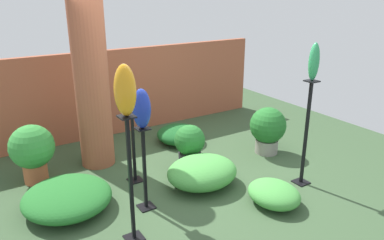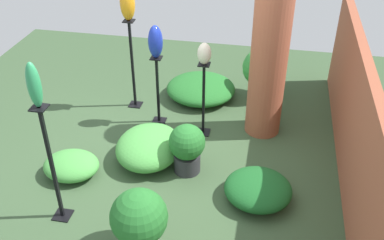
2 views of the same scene
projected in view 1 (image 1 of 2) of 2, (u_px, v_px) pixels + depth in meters
The scene contains 18 objects.
ground_plane at pixel (194, 178), 5.51m from camera, with size 8.00×8.00×0.00m, color #385133.
brick_wall_back at pixel (128, 91), 7.11m from camera, with size 5.60×0.12×1.59m, color #9E5138.
brick_pillar at pixel (91, 81), 5.53m from camera, with size 0.51×0.51×2.69m, color #9E5138.
pedestal_cobalt at pixel (145, 173), 4.60m from camera, with size 0.20×0.20×1.08m.
pedestal_amber at pixel (131, 185), 3.95m from camera, with size 0.20×0.20×1.45m.
pedestal_jade at pixel (306, 138), 5.14m from camera, with size 0.20×0.20×1.50m.
pedestal_ivory at pixel (134, 148), 5.25m from camera, with size 0.20×0.20×1.13m.
art_vase_cobalt at pixel (142, 109), 4.33m from camera, with size 0.22×0.21×0.48m, color #192D9E.
art_vase_amber at pixel (125, 90), 3.60m from camera, with size 0.22×0.22×0.52m, color orange.
art_vase_jade at pixel (314, 62), 4.79m from camera, with size 0.13×0.14×0.49m, color #2D9356.
art_vase_ivory at pixel (131, 95), 4.99m from camera, with size 0.18×0.19×0.30m, color beige.
potted_plant_front_right at pixel (190, 145), 5.70m from camera, with size 0.47×0.47×0.69m.
potted_plant_back_center at pixel (32, 150), 5.24m from camera, with size 0.62×0.62×0.86m.
potted_plant_front_left at pixel (268, 128), 6.21m from camera, with size 0.60×0.60×0.79m.
foliage_bed_east at pixel (202, 172), 5.24m from camera, with size 1.02×0.88×0.40m, color #479942.
foliage_bed_west at pixel (67, 197), 4.68m from camera, with size 1.10×1.14×0.32m, color #236B28.
foliage_bed_center at pixel (179, 134), 6.72m from camera, with size 0.79×0.82×0.31m, color #195923.
foliage_bed_rear at pixel (274, 194), 4.80m from camera, with size 0.62×0.73×0.28m, color #479942.
Camera 1 is at (-2.64, -4.14, 2.64)m, focal length 35.00 mm.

